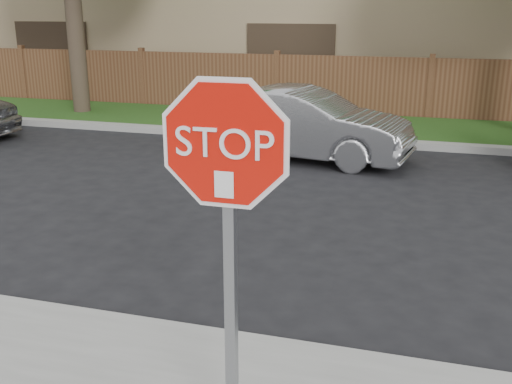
% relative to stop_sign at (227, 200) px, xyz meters
% --- Properties ---
extents(ground, '(90.00, 90.00, 0.00)m').
position_rel_stop_sign_xyz_m(ground, '(1.03, 1.48, -1.83)').
color(ground, black).
rests_on(ground, ground).
extents(far_curb, '(70.00, 0.30, 0.15)m').
position_rel_stop_sign_xyz_m(far_curb, '(1.03, 9.63, -1.75)').
color(far_curb, gray).
rests_on(far_curb, ground).
extents(grass_strip, '(70.00, 3.00, 0.12)m').
position_rel_stop_sign_xyz_m(grass_strip, '(1.03, 11.28, -1.77)').
color(grass_strip, '#1E4714').
rests_on(grass_strip, ground).
extents(fence, '(70.00, 0.12, 1.60)m').
position_rel_stop_sign_xyz_m(fence, '(1.03, 12.88, -1.03)').
color(fence, '#4D2E1B').
rests_on(fence, ground).
extents(stop_sign, '(1.01, 0.13, 2.55)m').
position_rel_stop_sign_xyz_m(stop_sign, '(0.00, 0.00, 0.00)').
color(stop_sign, gray).
rests_on(stop_sign, sidewalk_near).
extents(sedan_left, '(4.30, 2.07, 1.36)m').
position_rel_stop_sign_xyz_m(sedan_left, '(-1.26, 8.16, -1.15)').
color(sedan_left, '#A1A1A5').
rests_on(sedan_left, ground).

